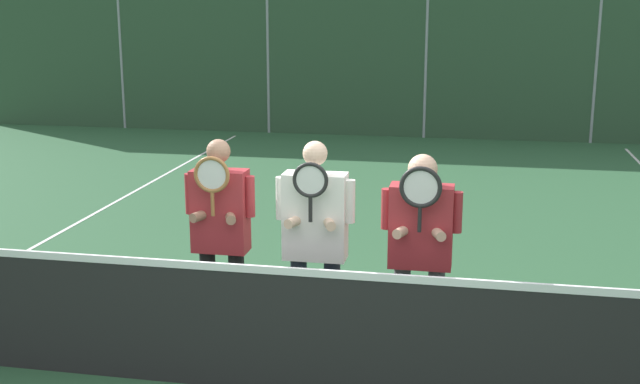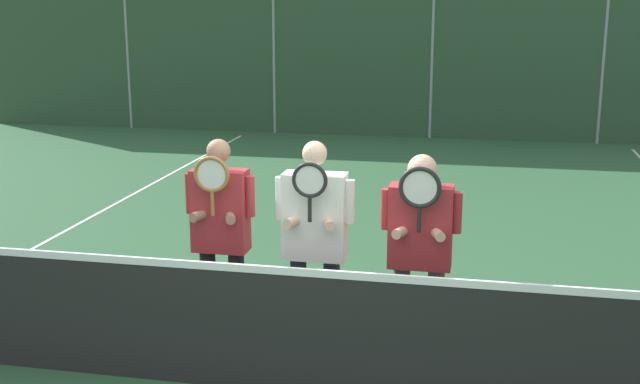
# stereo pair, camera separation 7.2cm
# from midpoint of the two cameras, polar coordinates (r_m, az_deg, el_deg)

# --- Properties ---
(hill_distant) EXTENTS (124.78, 69.32, 24.26)m
(hill_distant) POSITION_cam_midpoint_polar(r_m,az_deg,el_deg) (62.33, 10.25, 10.68)
(hill_distant) COLOR gray
(hill_distant) RESTS_ON ground_plane
(clubhouse_building) EXTENTS (18.07, 5.50, 4.09)m
(clubhouse_building) POSITION_cam_midpoint_polar(r_m,az_deg,el_deg) (24.08, 8.19, 11.54)
(clubhouse_building) COLOR beige
(clubhouse_building) RESTS_ON ground_plane
(fence_back) EXTENTS (20.32, 0.06, 3.57)m
(fence_back) POSITION_cam_midpoint_polar(r_m,az_deg,el_deg) (16.92, 7.44, 9.84)
(fence_back) COLOR gray
(fence_back) RESTS_ON ground_plane
(tennis_net) EXTENTS (10.68, 0.09, 1.08)m
(tennis_net) POSITION_cam_midpoint_polar(r_m,az_deg,el_deg) (5.86, -0.70, -9.89)
(tennis_net) COLOR gray
(tennis_net) RESTS_ON ground_plane
(court_line_left_sideline) EXTENTS (0.05, 16.00, 0.01)m
(court_line_left_sideline) POSITION_cam_midpoint_polar(r_m,az_deg,el_deg) (10.10, -19.65, -3.57)
(court_line_left_sideline) COLOR white
(court_line_left_sideline) RESTS_ON ground_plane
(player_leftmost) EXTENTS (0.58, 0.34, 1.77)m
(player_leftmost) POSITION_cam_midpoint_polar(r_m,az_deg,el_deg) (6.52, -7.41, -2.63)
(player_leftmost) COLOR black
(player_leftmost) RESTS_ON ground_plane
(player_center_left) EXTENTS (0.62, 0.34, 1.79)m
(player_center_left) POSITION_cam_midpoint_polar(r_m,az_deg,el_deg) (6.24, -0.68, -3.06)
(player_center_left) COLOR #232838
(player_center_left) RESTS_ON ground_plane
(player_center_right) EXTENTS (0.62, 0.34, 1.70)m
(player_center_right) POSITION_cam_midpoint_polar(r_m,az_deg,el_deg) (6.21, 6.83, -3.44)
(player_center_right) COLOR #56565B
(player_center_right) RESTS_ON ground_plane
(car_far_left) EXTENTS (4.43, 2.04, 1.78)m
(car_far_left) POSITION_cam_midpoint_polar(r_m,az_deg,el_deg) (19.87, -7.81, 7.83)
(car_far_left) COLOR #B2B7BC
(car_far_left) RESTS_ON ground_plane
(car_left_of_center) EXTENTS (4.25, 2.08, 1.80)m
(car_left_of_center) POSITION_cam_midpoint_polar(r_m,az_deg,el_deg) (19.26, 7.36, 7.68)
(car_left_of_center) COLOR slate
(car_left_of_center) RESTS_ON ground_plane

